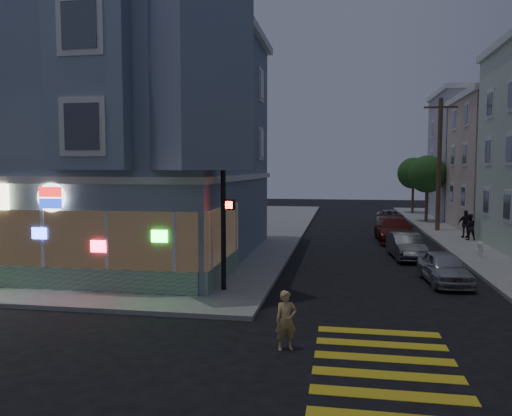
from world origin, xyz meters
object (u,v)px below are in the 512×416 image
(running_child, at_px, (286,320))
(fire_hydrant, at_px, (480,249))
(pedestrian_a, at_px, (469,227))
(parked_car_a, at_px, (444,268))
(street_tree_far, at_px, (413,173))
(utility_pole, at_px, (439,163))
(parked_car_d, at_px, (389,218))
(parked_car_c, at_px, (394,230))
(street_tree_near, at_px, (427,174))
(pedestrian_b, at_px, (466,224))
(traffic_signal, at_px, (223,184))
(parked_car_b, at_px, (406,246))

(running_child, height_order, fire_hydrant, running_child)
(pedestrian_a, relative_size, parked_car_a, 0.43)
(street_tree_far, bearing_deg, pedestrian_a, -87.53)
(utility_pole, relative_size, parked_car_d, 2.10)
(parked_car_c, bearing_deg, street_tree_near, 70.14)
(pedestrian_b, xyz_separation_m, traffic_signal, (-11.56, -15.45, 2.86))
(pedestrian_b, bearing_deg, fire_hydrant, 76.14)
(utility_pole, bearing_deg, parked_car_a, -99.26)
(fire_hydrant, bearing_deg, parked_car_b, -178.65)
(parked_car_b, relative_size, parked_car_c, 0.75)
(pedestrian_b, xyz_separation_m, parked_car_d, (-3.88, 7.39, -0.40))
(parked_car_b, height_order, traffic_signal, traffic_signal)
(parked_car_b, xyz_separation_m, fire_hydrant, (3.42, 0.08, -0.07))
(parked_car_b, distance_m, traffic_signal, 11.41)
(running_child, distance_m, parked_car_b, 13.90)
(pedestrian_b, distance_m, parked_car_b, 8.42)
(utility_pole, height_order, traffic_signal, utility_pole)
(parked_car_b, bearing_deg, running_child, -113.74)
(street_tree_near, relative_size, street_tree_far, 1.00)
(street_tree_near, xyz_separation_m, street_tree_far, (0.00, 8.00, 0.00))
(utility_pole, xyz_separation_m, running_child, (-7.81, -24.04, -4.07))
(utility_pole, height_order, parked_car_c, utility_pole)
(parked_car_a, xyz_separation_m, parked_car_c, (-0.78, 10.89, 0.12))
(traffic_signal, bearing_deg, parked_car_a, 27.29)
(utility_pole, bearing_deg, parked_car_d, 127.89)
(parked_car_d, bearing_deg, parked_car_c, -89.96)
(utility_pole, distance_m, street_tree_far, 14.03)
(parked_car_a, bearing_deg, pedestrian_a, 67.95)
(parked_car_a, height_order, parked_car_d, parked_car_a)
(traffic_signal, bearing_deg, parked_car_d, 77.52)
(pedestrian_a, bearing_deg, parked_car_c, 3.08)
(pedestrian_b, relative_size, fire_hydrant, 2.19)
(fire_hydrant, bearing_deg, running_child, -120.56)
(utility_pole, relative_size, parked_car_a, 2.49)
(parked_car_a, distance_m, parked_car_c, 10.92)
(running_child, xyz_separation_m, pedestrian_b, (8.81, 20.36, 0.27))
(running_child, xyz_separation_m, parked_car_c, (4.41, 18.88, 0.01))
(street_tree_far, distance_m, parked_car_a, 30.37)
(utility_pole, height_order, parked_car_a, utility_pole)
(parked_car_d, bearing_deg, pedestrian_a, -61.46)
(street_tree_far, xyz_separation_m, parked_car_d, (-3.08, -10.30, -3.34))
(parked_car_c, bearing_deg, parked_car_a, -87.89)
(parked_car_b, distance_m, fire_hydrant, 3.43)
(utility_pole, bearing_deg, parked_car_c, -123.35)
(parked_car_a, bearing_deg, traffic_signal, -163.39)
(parked_car_a, bearing_deg, fire_hydrant, 58.83)
(running_child, xyz_separation_m, fire_hydrant, (7.83, 13.26, -0.17))
(parked_car_b, bearing_deg, street_tree_far, 76.50)
(street_tree_near, bearing_deg, parked_car_d, -143.33)
(pedestrian_b, bearing_deg, utility_pole, -80.86)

